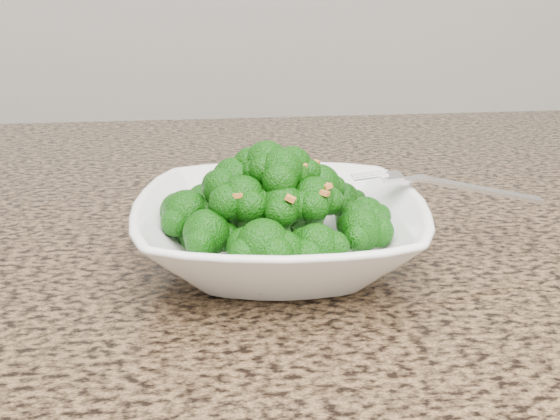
{
  "coord_description": "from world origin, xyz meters",
  "views": [
    {
      "loc": [
        0.06,
        -0.33,
        1.14
      ],
      "look_at": [
        0.13,
        0.22,
        0.95
      ],
      "focal_mm": 45.0,
      "sensor_mm": 36.0,
      "label": 1
    }
  ],
  "objects": [
    {
      "name": "fork",
      "position": [
        0.25,
        0.24,
        0.97
      ],
      "size": [
        0.19,
        0.03,
        0.01
      ],
      "primitive_type": null,
      "rotation": [
        0.0,
        0.0,
        -0.02
      ],
      "color": "silver",
      "rests_on": "bowl"
    },
    {
      "name": "granite_counter",
      "position": [
        0.0,
        0.3,
        0.89
      ],
      "size": [
        1.64,
        1.04,
        0.03
      ],
      "primitive_type": "cube",
      "color": "brown",
      "rests_on": "cabinet"
    },
    {
      "name": "bowl",
      "position": [
        0.13,
        0.22,
        0.93
      ],
      "size": [
        0.26,
        0.26,
        0.06
      ],
      "primitive_type": "imported",
      "rotation": [
        0.0,
        0.0,
        -0.08
      ],
      "color": "white",
      "rests_on": "granite_counter"
    },
    {
      "name": "garlic_topping",
      "position": [
        0.13,
        0.22,
        1.03
      ],
      "size": [
        0.13,
        0.13,
        0.01
      ],
      "primitive_type": null,
      "color": "orange",
      "rests_on": "broccoli_pile"
    },
    {
      "name": "broccoli_pile",
      "position": [
        0.13,
        0.22,
        0.99
      ],
      "size": [
        0.21,
        0.21,
        0.07
      ],
      "primitive_type": null,
      "color": "#115509",
      "rests_on": "bowl"
    }
  ]
}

